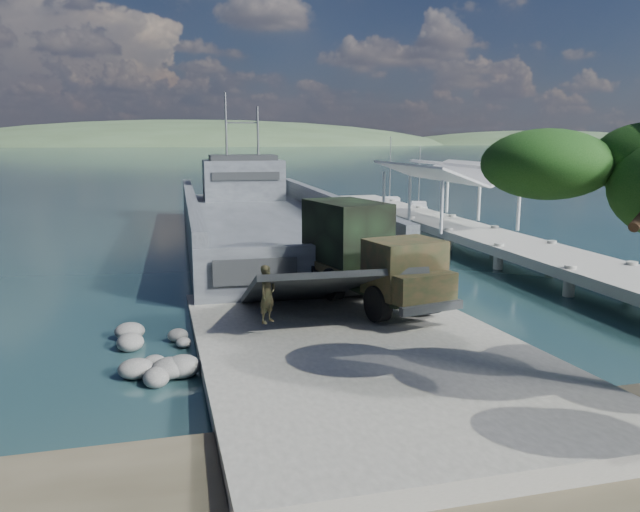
{
  "coord_description": "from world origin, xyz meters",
  "views": [
    {
      "loc": [
        -5.94,
        -19.19,
        6.9
      ],
      "look_at": [
        0.55,
        6.0,
        1.96
      ],
      "focal_mm": 35.0,
      "sensor_mm": 36.0,
      "label": 1
    }
  ],
  "objects_px": {
    "sailboat_near": "(418,209)",
    "sailboat_far": "(390,205)",
    "pier": "(452,218)",
    "soldier": "(268,306)",
    "landing_craft": "(261,229)",
    "military_truck": "(364,253)"
  },
  "relations": [
    {
      "from": "pier",
      "to": "soldier",
      "type": "height_order",
      "value": "pier"
    },
    {
      "from": "sailboat_near",
      "to": "sailboat_far",
      "type": "bearing_deg",
      "value": 133.92
    },
    {
      "from": "pier",
      "to": "soldier",
      "type": "distance_m",
      "value": 24.08
    },
    {
      "from": "military_truck",
      "to": "sailboat_far",
      "type": "bearing_deg",
      "value": 55.52
    },
    {
      "from": "soldier",
      "to": "sailboat_near",
      "type": "height_order",
      "value": "sailboat_near"
    },
    {
      "from": "soldier",
      "to": "landing_craft",
      "type": "bearing_deg",
      "value": 36.85
    },
    {
      "from": "pier",
      "to": "landing_craft",
      "type": "relative_size",
      "value": 1.14
    },
    {
      "from": "soldier",
      "to": "sailboat_near",
      "type": "bearing_deg",
      "value": 14.99
    },
    {
      "from": "military_truck",
      "to": "sailboat_far",
      "type": "height_order",
      "value": "sailboat_far"
    },
    {
      "from": "landing_craft",
      "to": "military_truck",
      "type": "height_order",
      "value": "landing_craft"
    },
    {
      "from": "sailboat_near",
      "to": "sailboat_far",
      "type": "xyz_separation_m",
      "value": [
        -1.51,
        3.6,
        0.05
      ]
    },
    {
      "from": "pier",
      "to": "soldier",
      "type": "xyz_separation_m",
      "value": [
        -15.66,
        -18.3,
        -0.14
      ]
    },
    {
      "from": "pier",
      "to": "sailboat_far",
      "type": "distance_m",
      "value": 19.87
    },
    {
      "from": "landing_craft",
      "to": "soldier",
      "type": "height_order",
      "value": "landing_craft"
    },
    {
      "from": "landing_craft",
      "to": "sailboat_far",
      "type": "bearing_deg",
      "value": 48.78
    },
    {
      "from": "sailboat_near",
      "to": "sailboat_far",
      "type": "relative_size",
      "value": 0.87
    },
    {
      "from": "pier",
      "to": "soldier",
      "type": "bearing_deg",
      "value": -130.55
    },
    {
      "from": "sailboat_near",
      "to": "pier",
      "type": "bearing_deg",
      "value": -84.55
    },
    {
      "from": "pier",
      "to": "soldier",
      "type": "relative_size",
      "value": 22.87
    },
    {
      "from": "landing_craft",
      "to": "sailboat_near",
      "type": "xyz_separation_m",
      "value": [
        16.94,
        13.05,
        -0.59
      ]
    },
    {
      "from": "pier",
      "to": "military_truck",
      "type": "xyz_separation_m",
      "value": [
        -11.15,
        -14.78,
        0.8
      ]
    },
    {
      "from": "military_truck",
      "to": "sailboat_near",
      "type": "relative_size",
      "value": 1.35
    }
  ]
}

